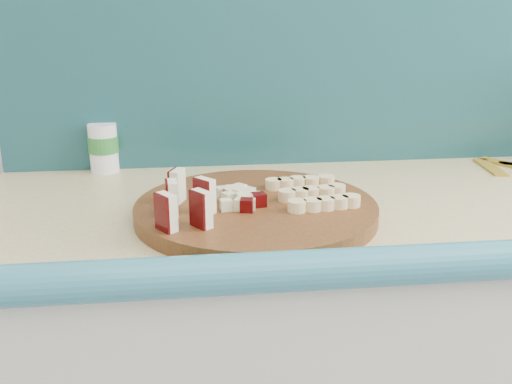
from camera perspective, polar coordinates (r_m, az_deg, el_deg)
The scene contains 8 objects.
kitchen_counter at distance 1.47m, azimuth 23.10°, elevation -17.07°, with size 2.20×0.63×0.91m.
backsplash at distance 1.48m, azimuth 20.99°, elevation 12.70°, with size 2.20×0.02×0.50m, color teal.
cutting_board at distance 1.02m, azimuth 0.00°, elevation -1.79°, with size 0.43×0.43×0.03m, color #42230E.
apple_wedges at distance 0.94m, azimuth -7.23°, elevation -0.76°, with size 0.09×0.17×0.06m.
apple_chunks at distance 1.00m, azimuth -1.51°, elevation -0.63°, with size 0.07×0.07×0.02m.
banana_slices at distance 1.04m, azimuth 5.58°, elevation -0.04°, with size 0.15×0.18×0.02m.
canister at distance 1.33m, azimuth -15.01°, elevation 4.37°, with size 0.07×0.07×0.11m.
banana_peel at distance 1.46m, azimuth 24.02°, elevation 2.38°, with size 0.19×0.16×0.01m.
Camera 1 is at (-0.58, 0.48, 1.27)m, focal length 40.00 mm.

